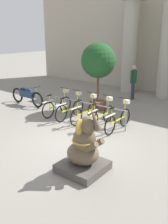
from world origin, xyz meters
TOP-DOWN VIEW (x-y plane):
  - ground_plane at (0.00, 0.00)m, footprint 60.00×60.00m
  - column_left at (-2.19, 7.60)m, footprint 1.08×1.08m
  - column_middle at (0.00, 7.60)m, footprint 1.08×1.08m
  - bike_rack at (-0.99, 1.95)m, footprint 3.54×0.05m
  - bicycle_0 at (-2.46, 1.82)m, footprint 0.48×1.75m
  - bicycle_1 at (-1.73, 1.80)m, footprint 0.48×1.75m
  - bicycle_2 at (-0.99, 1.84)m, footprint 0.48×1.75m
  - bicycle_3 at (-0.26, 1.86)m, footprint 0.48×1.75m
  - bicycle_4 at (0.48, 1.86)m, footprint 0.48×1.75m
  - elephant_statue at (1.19, -1.09)m, footprint 1.10×1.10m
  - motorcycle at (-4.69, 2.04)m, footprint 2.20×0.55m
  - person_pedestrian at (-1.09, 6.04)m, footprint 0.24×0.47m
  - potted_tree at (-1.58, 3.54)m, footprint 1.52×1.52m

SIDE VIEW (x-z plane):
  - ground_plane at x=0.00m, z-range 0.00..0.00m
  - bicycle_0 at x=-2.46m, z-range -0.13..0.97m
  - bicycle_1 at x=-1.73m, z-range -0.13..0.97m
  - bicycle_2 at x=-0.99m, z-range -0.13..0.97m
  - bicycle_3 at x=-0.26m, z-range -0.13..0.97m
  - bicycle_4 at x=0.48m, z-range -0.13..0.97m
  - motorcycle at x=-4.69m, z-range 0.00..0.96m
  - elephant_statue at x=1.19m, z-range -0.29..1.47m
  - bike_rack at x=-0.99m, z-range 0.22..0.99m
  - person_pedestrian at x=-1.09m, z-range 0.19..1.98m
  - potted_tree at x=-1.58m, z-range 0.61..3.58m
  - column_left at x=-2.19m, z-range 0.04..5.20m
  - column_middle at x=0.00m, z-range 0.04..5.20m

